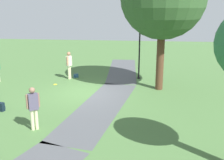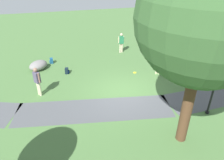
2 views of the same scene
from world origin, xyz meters
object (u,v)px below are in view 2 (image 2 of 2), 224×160
(spare_backpack_on_lawn, at_px, (67,71))
(handbag_on_grass, at_px, (164,73))
(passerby_on_path, at_px, (37,80))
(backpack_by_boulder, at_px, (51,61))
(woman_with_handbag, at_px, (159,59))
(lamp_post, at_px, (217,77))
(man_near_boulder, at_px, (121,42))
(frisbee_on_grass, at_px, (135,73))
(large_shade_tree, at_px, (207,18))
(lawn_boulder, at_px, (38,65))

(spare_backpack_on_lawn, bearing_deg, handbag_on_grass, 162.89)
(passerby_on_path, bearing_deg, spare_backpack_on_lawn, -126.32)
(passerby_on_path, relative_size, handbag_on_grass, 4.53)
(backpack_by_boulder, relative_size, spare_backpack_on_lawn, 1.00)
(spare_backpack_on_lawn, bearing_deg, woman_with_handbag, 165.03)
(backpack_by_boulder, xyz_separation_m, spare_backpack_on_lawn, (-1.00, 1.97, 0.00))
(backpack_by_boulder, bearing_deg, passerby_on_path, 80.87)
(passerby_on_path, height_order, handbag_on_grass, passerby_on_path)
(lamp_post, bearing_deg, man_near_boulder, -77.96)
(spare_backpack_on_lawn, relative_size, frisbee_on_grass, 1.73)
(lamp_post, distance_m, woman_with_handbag, 4.71)
(lamp_post, xyz_separation_m, man_near_boulder, (1.89, -8.85, -1.13))
(lamp_post, xyz_separation_m, passerby_on_path, (8.24, -3.85, -1.07))
(large_shade_tree, distance_m, frisbee_on_grass, 8.15)
(handbag_on_grass, height_order, spare_backpack_on_lawn, spare_backpack_on_lawn)
(backpack_by_boulder, bearing_deg, woman_with_handbag, 152.86)
(woman_with_handbag, bearing_deg, lamp_post, 97.51)
(lamp_post, bearing_deg, frisbee_on_grass, -68.10)
(lawn_boulder, bearing_deg, man_near_boulder, -166.50)
(lawn_boulder, relative_size, spare_backpack_on_lawn, 4.12)
(man_near_boulder, xyz_separation_m, spare_backpack_on_lawn, (4.66, 2.70, -0.75))
(large_shade_tree, bearing_deg, backpack_by_boulder, -60.34)
(backpack_by_boulder, bearing_deg, handbag_on_grass, 151.80)
(passerby_on_path, bearing_deg, lamp_post, 154.95)
(frisbee_on_grass, bearing_deg, large_shade_tree, 88.27)
(handbag_on_grass, bearing_deg, frisbee_on_grass, -25.93)
(handbag_on_grass, bearing_deg, man_near_boulder, -70.75)
(handbag_on_grass, bearing_deg, spare_backpack_on_lawn, -17.11)
(man_near_boulder, height_order, backpack_by_boulder, man_near_boulder)
(lawn_boulder, height_order, handbag_on_grass, lawn_boulder)
(woman_with_handbag, height_order, man_near_boulder, woman_with_handbag)
(man_near_boulder, relative_size, frisbee_on_grass, 7.09)
(woman_with_handbag, height_order, backpack_by_boulder, woman_with_handbag)
(woman_with_handbag, bearing_deg, lawn_boulder, -19.11)
(man_near_boulder, bearing_deg, backpack_by_boulder, 7.28)
(man_near_boulder, xyz_separation_m, handbag_on_grass, (-1.62, 4.63, -0.80))
(lawn_boulder, xyz_separation_m, woman_with_handbag, (-7.84, 2.72, 0.74))
(lawn_boulder, bearing_deg, woman_with_handbag, 160.89)
(woman_with_handbag, bearing_deg, passerby_on_path, 5.29)
(passerby_on_path, bearing_deg, backpack_by_boulder, -99.13)
(man_near_boulder, bearing_deg, spare_backpack_on_lawn, 30.04)
(passerby_on_path, bearing_deg, large_shade_tree, 139.82)
(lamp_post, distance_m, backpack_by_boulder, 11.25)
(handbag_on_grass, relative_size, spare_backpack_on_lawn, 0.95)
(frisbee_on_grass, bearing_deg, handbag_on_grass, 154.07)
(handbag_on_grass, distance_m, frisbee_on_grass, 1.97)
(passerby_on_path, xyz_separation_m, frisbee_on_grass, (-6.20, -1.23, -1.00))
(lamp_post, xyz_separation_m, lawn_boulder, (8.44, -7.28, -1.75))
(lawn_boulder, bearing_deg, frisbee_on_grass, 161.05)
(passerby_on_path, bearing_deg, frisbee_on_grass, -168.81)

